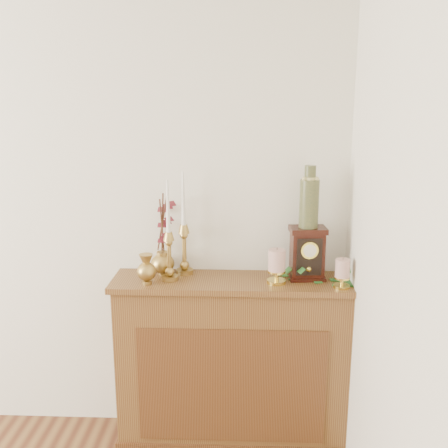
{
  "coord_description": "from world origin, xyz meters",
  "views": [
    {
      "loc": [
        1.46,
        -0.45,
        1.85
      ],
      "look_at": [
        1.36,
        2.05,
        1.23
      ],
      "focal_mm": 42.0,
      "sensor_mm": 36.0,
      "label": 1
    }
  ],
  "objects_px": {
    "candlestick_left": "(169,248)",
    "candlestick_center": "(184,241)",
    "mantel_clock": "(307,254)",
    "bud_vase": "(146,269)",
    "ceramic_vase": "(309,200)",
    "ginger_jar": "(165,235)"
  },
  "relations": [
    {
      "from": "bud_vase",
      "to": "mantel_clock",
      "type": "height_order",
      "value": "mantel_clock"
    },
    {
      "from": "candlestick_left",
      "to": "mantel_clock",
      "type": "bearing_deg",
      "value": 3.88
    },
    {
      "from": "candlestick_center",
      "to": "mantel_clock",
      "type": "distance_m",
      "value": 0.64
    },
    {
      "from": "ginger_jar",
      "to": "bud_vase",
      "type": "bearing_deg",
      "value": -110.4
    },
    {
      "from": "candlestick_left",
      "to": "bud_vase",
      "type": "xyz_separation_m",
      "value": [
        -0.11,
        -0.06,
        -0.09
      ]
    },
    {
      "from": "mantel_clock",
      "to": "ceramic_vase",
      "type": "distance_m",
      "value": 0.28
    },
    {
      "from": "candlestick_left",
      "to": "candlestick_center",
      "type": "xyz_separation_m",
      "value": [
        0.06,
        0.1,
        0.01
      ]
    },
    {
      "from": "candlestick_left",
      "to": "bud_vase",
      "type": "relative_size",
      "value": 3.34
    },
    {
      "from": "candlestick_center",
      "to": "ceramic_vase",
      "type": "bearing_deg",
      "value": -4.75
    },
    {
      "from": "candlestick_left",
      "to": "candlestick_center",
      "type": "relative_size",
      "value": 0.95
    },
    {
      "from": "candlestick_left",
      "to": "mantel_clock",
      "type": "distance_m",
      "value": 0.7
    },
    {
      "from": "candlestick_left",
      "to": "ginger_jar",
      "type": "bearing_deg",
      "value": 107.14
    },
    {
      "from": "candlestick_left",
      "to": "ginger_jar",
      "type": "height_order",
      "value": "candlestick_left"
    },
    {
      "from": "candlestick_left",
      "to": "ceramic_vase",
      "type": "relative_size",
      "value": 1.65
    },
    {
      "from": "candlestick_center",
      "to": "mantel_clock",
      "type": "height_order",
      "value": "candlestick_center"
    },
    {
      "from": "ginger_jar",
      "to": "ceramic_vase",
      "type": "bearing_deg",
      "value": -5.44
    },
    {
      "from": "candlestick_center",
      "to": "ceramic_vase",
      "type": "relative_size",
      "value": 1.74
    },
    {
      "from": "bud_vase",
      "to": "ceramic_vase",
      "type": "height_order",
      "value": "ceramic_vase"
    },
    {
      "from": "bud_vase",
      "to": "candlestick_center",
      "type": "bearing_deg",
      "value": 44.48
    },
    {
      "from": "mantel_clock",
      "to": "ginger_jar",
      "type": "bearing_deg",
      "value": 169.45
    },
    {
      "from": "mantel_clock",
      "to": "candlestick_center",
      "type": "bearing_deg",
      "value": 170.12
    },
    {
      "from": "candlestick_left",
      "to": "ceramic_vase",
      "type": "xyz_separation_m",
      "value": [
        0.7,
        0.05,
        0.24
      ]
    }
  ]
}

